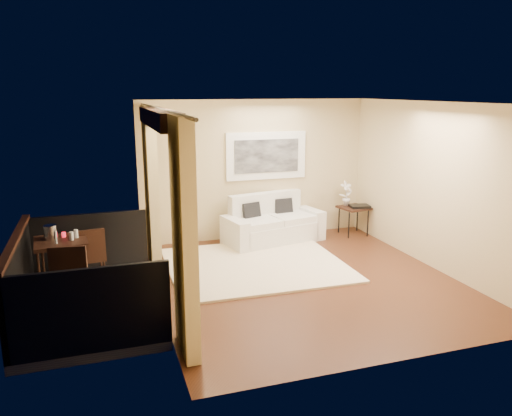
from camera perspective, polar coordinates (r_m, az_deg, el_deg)
floor at (r=7.85m, az=5.58°, el=-8.19°), size 5.00×5.00×0.00m
room_shell at (r=6.73m, az=-11.04°, el=10.08°), size 5.00×6.40×5.00m
balcony at (r=7.21m, az=-19.62°, el=-9.46°), size 1.81×2.60×1.17m
curtains at (r=6.90m, az=-10.44°, el=0.23°), size 0.16×4.80×2.64m
artwork at (r=9.76m, az=1.20°, el=5.99°), size 1.62×0.07×0.92m
rug at (r=8.41m, az=-0.02°, el=-6.50°), size 2.93×2.56×0.04m
sofa at (r=9.66m, az=1.81°, el=-1.94°), size 2.04×1.20×0.92m
side_table at (r=10.24m, az=11.11°, el=-0.18°), size 0.62×0.62×0.58m
tray at (r=10.18m, az=11.77°, el=0.20°), size 0.42×0.34×0.05m
orchid at (r=10.24m, az=10.28°, el=1.65°), size 0.29×0.22×0.51m
bistro_table at (r=7.56m, az=-21.40°, el=-3.99°), size 0.76×0.76×0.82m
balcony_chair_far at (r=7.82m, az=-18.27°, el=-4.90°), size 0.43×0.44×0.90m
balcony_chair_near at (r=6.51m, az=-20.69°, el=-8.01°), size 0.51×0.51×1.03m
ice_bucket at (r=7.60m, az=-22.43°, el=-2.57°), size 0.18×0.18×0.20m
candle at (r=7.65m, az=-21.11°, el=-2.85°), size 0.06×0.06×0.07m
vase at (r=7.35m, az=-21.93°, el=-3.13°), size 0.04×0.04×0.18m
glass_a at (r=7.45m, az=-20.34°, el=-3.02°), size 0.06×0.06×0.12m
glass_b at (r=7.54m, az=-19.88°, el=-2.77°), size 0.06×0.06×0.12m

